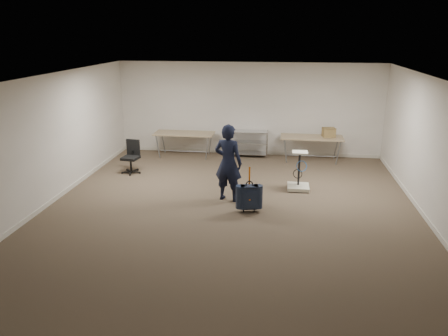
# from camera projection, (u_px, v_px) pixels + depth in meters

# --- Properties ---
(ground) EXTENTS (9.00, 9.00, 0.00)m
(ground) POSITION_uv_depth(u_px,v_px,m) (231.00, 209.00, 9.42)
(ground) COLOR #4C3D2E
(ground) RESTS_ON ground
(room_shell) EXTENTS (8.00, 9.00, 9.00)m
(room_shell) POSITION_uv_depth(u_px,v_px,m) (238.00, 185.00, 10.71)
(room_shell) COLOR beige
(room_shell) RESTS_ON ground
(folding_table_left) EXTENTS (1.80, 0.75, 0.73)m
(folding_table_left) POSITION_uv_depth(u_px,v_px,m) (184.00, 135.00, 13.20)
(folding_table_left) COLOR #99855D
(folding_table_left) RESTS_ON ground
(folding_table_right) EXTENTS (1.80, 0.75, 0.73)m
(folding_table_right) POSITION_uv_depth(u_px,v_px,m) (312.00, 138.00, 12.71)
(folding_table_right) COLOR #99855D
(folding_table_right) RESTS_ON ground
(wire_shelf) EXTENTS (1.22, 0.47, 0.80)m
(wire_shelf) POSITION_uv_depth(u_px,v_px,m) (247.00, 142.00, 13.26)
(wire_shelf) COLOR silver
(wire_shelf) RESTS_ON ground
(person) EXTENTS (0.72, 0.57, 1.75)m
(person) POSITION_uv_depth(u_px,v_px,m) (228.00, 163.00, 9.68)
(person) COLOR black
(person) RESTS_ON ground
(suitcase) EXTENTS (0.40, 0.27, 0.99)m
(suitcase) POSITION_uv_depth(u_px,v_px,m) (249.00, 197.00, 9.17)
(suitcase) COLOR black
(suitcase) RESTS_ON ground
(office_chair) EXTENTS (0.54, 0.54, 0.89)m
(office_chair) POSITION_uv_depth(u_px,v_px,m) (131.00, 163.00, 11.77)
(office_chair) COLOR black
(office_chair) RESTS_ON ground
(equipment_cart) EXTENTS (0.52, 0.52, 0.95)m
(equipment_cart) POSITION_uv_depth(u_px,v_px,m) (299.00, 180.00, 10.51)
(equipment_cart) COLOR beige
(equipment_cart) RESTS_ON ground
(cardboard_box) EXTENTS (0.40, 0.33, 0.27)m
(cardboard_box) POSITION_uv_depth(u_px,v_px,m) (329.00, 132.00, 12.65)
(cardboard_box) COLOR #976746
(cardboard_box) RESTS_ON folding_table_right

